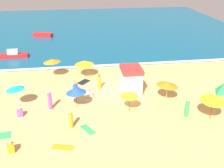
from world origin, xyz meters
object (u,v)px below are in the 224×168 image
beach_umbrella_4 (84,63)px  beachgoer_3 (11,148)px  beach_umbrella_0 (76,90)px  beach_umbrella_6 (167,84)px  beachgoer_0 (71,120)px  beach_umbrella_7 (130,94)px  beachgoer_6 (99,82)px  beachgoer_1 (75,87)px  beachgoer_9 (50,100)px  small_boat_0 (43,35)px  beachgoer_4 (20,113)px  beach_umbrella_2 (214,99)px  beachgoer_11 (90,94)px  beachgoer_5 (187,108)px  small_boat_1 (13,55)px  beach_umbrella_3 (52,61)px  beachgoer_2 (130,70)px  beach_umbrella_5 (15,88)px

beach_umbrella_4 → beachgoer_3: size_ratio=3.16×
beach_umbrella_0 → beach_umbrella_6: beach_umbrella_0 is taller
beachgoer_0 → beach_umbrella_7: bearing=19.9°
beach_umbrella_0 → beachgoer_6: size_ratio=1.56×
beachgoer_6 → beachgoer_1: bearing=-177.9°
beach_umbrella_7 → beachgoer_9: beach_umbrella_7 is taller
beachgoer_0 → beachgoer_1: bearing=86.4°
beach_umbrella_0 → beachgoer_0: bearing=-98.9°
beach_umbrella_4 → beachgoer_0: beach_umbrella_4 is taller
beach_umbrella_0 → beachgoer_1: 3.74m
beach_umbrella_4 → small_boat_0: bearing=109.7°
beach_umbrella_7 → beachgoer_1: 7.05m
beach_umbrella_6 → beachgoer_4: bearing=-175.5°
beachgoer_1 → beachgoer_0: bearing=-93.6°
beach_umbrella_2 → beachgoer_11: beach_umbrella_2 is taller
beach_umbrella_2 → beachgoer_5: beach_umbrella_2 is taller
small_boat_1 → beachgoer_0: bearing=-65.9°
beachgoer_9 → beachgoer_11: 4.25m
beach_umbrella_4 → small_boat_0: size_ratio=0.85×
beach_umbrella_6 → beachgoer_6: 7.27m
beach_umbrella_3 → beachgoer_1: size_ratio=2.97×
beach_umbrella_7 → beachgoer_0: bearing=-160.1°
beach_umbrella_2 → beachgoer_5: size_ratio=1.54×
beach_umbrella_0 → beach_umbrella_4: size_ratio=0.89×
beachgoer_0 → beachgoer_3: bearing=-149.9°
beachgoer_0 → beachgoer_5: 10.19m
small_boat_0 → beach_umbrella_7: bearing=-69.0°
beach_umbrella_7 → beachgoer_6: bearing=114.6°
beach_umbrella_6 → beachgoer_9: (-11.30, -0.20, -0.83)m
beach_umbrella_6 → beachgoer_1: (-8.95, 3.28, -1.35)m
beach_umbrella_7 → small_boat_1: (-13.49, 16.42, -1.33)m
beachgoer_5 → beachgoer_6: bearing=137.7°
beach_umbrella_2 → beachgoer_2: bearing=114.1°
beachgoer_3 → beachgoer_5: size_ratio=0.56×
beach_umbrella_0 → beachgoer_3: (-4.84, -5.85, -1.36)m
beach_umbrella_7 → beachgoer_9: 7.41m
beachgoer_11 → small_boat_0: size_ratio=0.23×
beachgoer_5 → beach_umbrella_0: bearing=162.9°
beach_umbrella_2 → beachgoer_4: 16.92m
beach_umbrella_6 → small_boat_0: 29.38m
beachgoer_6 → beachgoer_9: size_ratio=0.92×
beachgoer_4 → small_boat_1: (-3.67, 15.89, 0.13)m
beachgoer_2 → beach_umbrella_3: bearing=-179.3°
beachgoer_3 → beachgoer_6: (7.31, 9.41, 0.40)m
beach_umbrella_6 → beachgoer_2: bearing=107.4°
beachgoer_2 → beachgoer_3: beachgoer_3 is taller
beachgoer_2 → small_boat_1: 17.12m
beach_umbrella_4 → beachgoer_11: bearing=-87.0°
beachgoer_4 → beachgoer_11: bearing=23.4°
beach_umbrella_5 → beach_umbrella_7: (10.34, -2.29, -0.18)m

